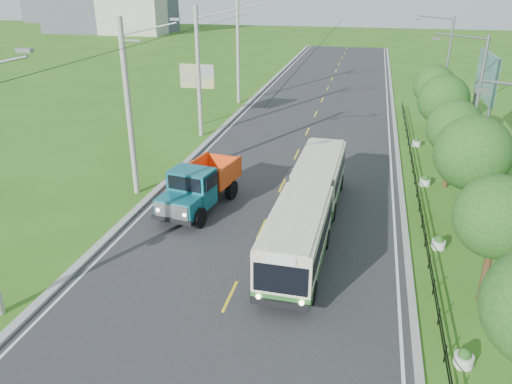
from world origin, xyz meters
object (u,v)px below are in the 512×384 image
(tree_second, at_px, (497,220))
(tree_fifth, at_px, (444,103))
(planter_far, at_px, (416,142))
(bus, at_px, (309,203))
(pole_near, at_px, (129,109))
(dump_truck, at_px, (200,184))
(tree_third, at_px, (473,156))
(billboard_left, at_px, (197,80))
(planter_front, at_px, (464,358))
(tree_fourth, at_px, (455,130))
(planter_near, at_px, (439,243))
(tree_back, at_px, (435,88))
(billboard_right, at_px, (485,83))
(pole_mid, at_px, (199,72))
(planter_mid, at_px, (425,181))
(streetlight_far, at_px, (445,69))
(pole_far, at_px, (238,51))
(streetlight_mid, at_px, (473,109))

(tree_second, bearing_deg, tree_fifth, 90.00)
(planter_far, relative_size, bus, 0.05)
(pole_near, bearing_deg, dump_truck, -15.84)
(tree_third, xyz_separation_m, billboard_left, (-19.36, 15.86, -0.12))
(pole_near, relative_size, planter_front, 14.93)
(dump_truck, bearing_deg, billboard_left, 118.32)
(tree_fourth, bearing_deg, planter_near, -98.77)
(tree_back, distance_m, billboard_right, 6.82)
(pole_mid, distance_m, bus, 18.56)
(bus, bearing_deg, billboard_left, 124.93)
(planter_mid, relative_size, billboard_left, 0.13)
(streetlight_far, xyz_separation_m, billboard_left, (-20.14, -4.00, -1.04))
(planter_near, bearing_deg, pole_mid, 138.35)
(streetlight_far, bearing_deg, planter_mid, -98.30)
(streetlight_far, bearing_deg, pole_far, 165.19)
(streetlight_far, distance_m, planter_mid, 14.88)
(tree_third, bearing_deg, billboard_right, 78.36)
(streetlight_mid, relative_size, dump_truck, 1.41)
(pole_near, bearing_deg, streetlight_mid, 14.81)
(planter_front, bearing_deg, billboard_left, 124.84)
(billboard_right, relative_size, dump_truck, 1.14)
(pole_mid, bearing_deg, planter_front, -53.75)
(pole_far, relative_size, streetlight_mid, 1.10)
(pole_far, xyz_separation_m, billboard_left, (-1.24, -9.00, -1.23))
(tree_third, bearing_deg, pole_far, 126.09)
(dump_truck, bearing_deg, pole_near, 173.32)
(pole_mid, height_order, streetlight_mid, pole_mid)
(pole_mid, bearing_deg, tree_third, -35.36)
(pole_near, xyz_separation_m, tree_back, (18.12, 17.14, -1.44))
(streetlight_far, height_order, billboard_left, streetlight_far)
(streetlight_far, distance_m, billboard_left, 20.56)
(pole_far, relative_size, tree_fourth, 1.85)
(streetlight_mid, xyz_separation_m, planter_near, (-2.04, -8.00, -4.62))
(tree_fourth, relative_size, tree_back, 0.98)
(streetlight_mid, relative_size, billboard_left, 1.74)
(pole_mid, distance_m, tree_third, 22.25)
(streetlight_far, height_order, dump_truck, streetlight_far)
(tree_back, bearing_deg, planter_front, -92.56)
(pole_near, distance_m, streetlight_far, 26.80)
(planter_near, distance_m, billboard_right, 15.34)
(pole_near, relative_size, streetlight_mid, 1.10)
(tree_fifth, xyz_separation_m, billboard_left, (-19.36, 3.86, 0.01))
(streetlight_far, bearing_deg, planter_near, -95.30)
(tree_fifth, relative_size, bus, 0.41)
(billboard_right, bearing_deg, dump_truck, -142.83)
(planter_front, distance_m, planter_near, 8.00)
(tree_back, xyz_separation_m, streetlight_mid, (0.79, -12.14, 1.25))
(pole_near, height_order, streetlight_far, pole_near)
(pole_mid, xyz_separation_m, dump_truck, (4.41, -13.25, -3.63))
(planter_near, xyz_separation_m, bus, (-6.24, 0.17, 1.36))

